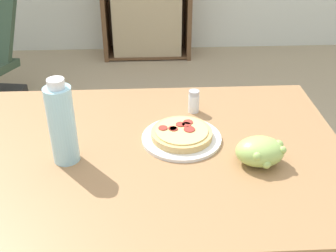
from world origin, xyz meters
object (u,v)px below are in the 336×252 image
(drink_bottle, at_px, (62,124))
(salt_shaker, at_px, (194,101))
(grape_bunch, at_px, (260,152))
(pizza_on_plate, at_px, (182,135))

(drink_bottle, distance_m, salt_shaker, 0.45)
(grape_bunch, bearing_deg, salt_shaker, 116.44)
(grape_bunch, xyz_separation_m, salt_shaker, (-0.15, 0.29, -0.00))
(grape_bunch, height_order, drink_bottle, drink_bottle)
(salt_shaker, bearing_deg, pizza_on_plate, -107.33)
(pizza_on_plate, height_order, grape_bunch, grape_bunch)
(pizza_on_plate, bearing_deg, salt_shaker, 72.67)
(grape_bunch, distance_m, salt_shaker, 0.33)
(pizza_on_plate, bearing_deg, drink_bottle, -165.69)
(drink_bottle, xyz_separation_m, salt_shaker, (0.37, 0.25, -0.08))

